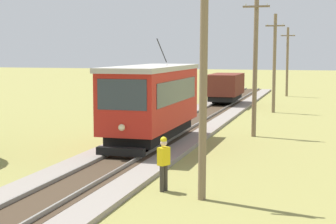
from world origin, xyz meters
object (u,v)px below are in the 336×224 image
gravel_pile (179,93)px  track_worker (164,161)px  red_tram (152,100)px  utility_pole_mid (255,61)px  utility_pole_far (274,62)px  utility_pole_distant (287,61)px  freight_car (225,87)px  utility_pole_near_tram (203,71)px

gravel_pile → track_worker: track_worker is taller
red_tram → utility_pole_mid: bearing=46.7°
gravel_pile → red_tram: bearing=-78.1°
red_tram → gravel_pile: 26.34m
utility_pole_far → utility_pole_distant: (0.00, 14.83, -0.18)m
freight_car → utility_pole_far: bearing=-42.2°
gravel_pile → track_worker: 34.57m
utility_pole_distant → track_worker: (-1.39, -38.82, -2.53)m
freight_car → track_worker: 28.00m
red_tram → track_worker: size_ratio=4.79×
utility_pole_distant → utility_pole_mid: bearing=-90.0°
freight_car → gravel_pile: bearing=133.6°
gravel_pile → utility_pole_mid: bearing=-65.4°
red_tram → utility_pole_distant: bearing=82.2°
freight_car → utility_pole_mid: bearing=-74.6°
utility_pole_near_tram → freight_car: bearing=98.6°
utility_pole_near_tram → utility_pole_distant: utility_pole_near_tram is taller
utility_pole_mid → utility_pole_far: utility_pole_mid is taller
utility_pole_mid → utility_pole_far: size_ratio=1.08×
utility_pole_far → utility_pole_near_tram: bearing=-90.0°
utility_pole_near_tram → utility_pole_distant: (0.00, 39.31, -0.39)m
utility_pole_near_tram → red_tram: bearing=117.1°
red_tram → utility_pole_distant: (4.26, 30.98, 1.32)m
red_tram → utility_pole_far: (4.26, 16.15, 1.50)m
utility_pole_near_tram → utility_pole_mid: bearing=90.0°
utility_pole_near_tram → utility_pole_far: 24.48m
red_tram → utility_pole_mid: size_ratio=1.10×
utility_pole_far → track_worker: utility_pole_far is taller
freight_car → utility_pole_near_tram: (4.26, -28.34, 2.35)m
freight_car → gravel_pile: size_ratio=2.43×
utility_pole_distant → gravel_pile: 11.44m
freight_car → utility_pole_distant: bearing=68.8°
red_tram → gravel_pile: (-5.44, 25.72, -1.72)m
utility_pole_mid → utility_pole_distant: bearing=90.0°
utility_pole_near_tram → utility_pole_far: bearing=90.0°
gravel_pile → track_worker: size_ratio=1.20×
utility_pole_far → utility_pole_mid: bearing=-90.0°
freight_car → utility_pole_near_tram: size_ratio=0.68×
red_tram → freight_car: size_ratio=1.64×
utility_pole_near_tram → utility_pole_far: utility_pole_near_tram is taller
utility_pole_distant → gravel_pile: bearing=-151.5°
utility_pole_near_tram → utility_pole_mid: 12.85m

